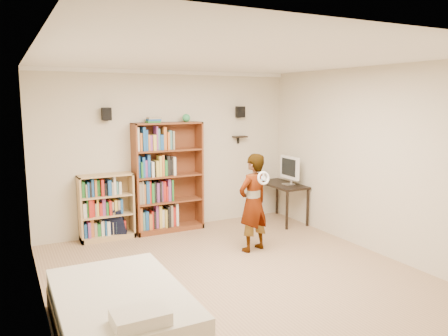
# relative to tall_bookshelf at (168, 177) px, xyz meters

# --- Properties ---
(ground) EXTENTS (4.50, 5.00, 0.01)m
(ground) POSITION_rel_tall_bookshelf_xyz_m (0.08, -2.33, -0.92)
(ground) COLOR tan
(ground) RESTS_ON ground
(room_shell) EXTENTS (4.52, 5.02, 2.71)m
(room_shell) POSITION_rel_tall_bookshelf_xyz_m (0.08, -2.33, 0.84)
(room_shell) COLOR beige
(room_shell) RESTS_ON ground
(crown_molding) EXTENTS (4.50, 5.00, 0.06)m
(crown_molding) POSITION_rel_tall_bookshelf_xyz_m (0.08, -2.33, 1.75)
(crown_molding) COLOR white
(crown_molding) RESTS_ON room_shell
(speaker_left) EXTENTS (0.14, 0.12, 0.20)m
(speaker_left) POSITION_rel_tall_bookshelf_xyz_m (-0.97, 0.07, 1.08)
(speaker_left) COLOR black
(speaker_left) RESTS_ON room_shell
(speaker_right) EXTENTS (0.14, 0.12, 0.20)m
(speaker_right) POSITION_rel_tall_bookshelf_xyz_m (1.43, 0.07, 1.08)
(speaker_right) COLOR black
(speaker_right) RESTS_ON room_shell
(wall_shelf) EXTENTS (0.25, 0.16, 0.02)m
(wall_shelf) POSITION_rel_tall_bookshelf_xyz_m (1.43, 0.08, 0.63)
(wall_shelf) COLOR black
(wall_shelf) RESTS_ON room_shell
(tall_bookshelf) EXTENTS (1.17, 0.34, 1.85)m
(tall_bookshelf) POSITION_rel_tall_bookshelf_xyz_m (0.00, 0.00, 0.00)
(tall_bookshelf) COLOR brown
(tall_bookshelf) RESTS_ON ground
(low_bookshelf) EXTENTS (0.85, 0.32, 1.06)m
(low_bookshelf) POSITION_rel_tall_bookshelf_xyz_m (-1.05, 0.01, -0.40)
(low_bookshelf) COLOR tan
(low_bookshelf) RESTS_ON ground
(computer_desk) EXTENTS (0.52, 1.03, 0.70)m
(computer_desk) POSITION_rel_tall_bookshelf_xyz_m (2.05, -0.40, -0.57)
(computer_desk) COLOR black
(computer_desk) RESTS_ON ground
(imac) EXTENTS (0.16, 0.52, 0.51)m
(imac) POSITION_rel_tall_bookshelf_xyz_m (2.10, -0.53, 0.04)
(imac) COLOR white
(imac) RESTS_ON computer_desk
(daybed) EXTENTS (1.18, 1.81, 0.53)m
(daybed) POSITION_rel_tall_bookshelf_xyz_m (-1.56, -2.94, -0.66)
(daybed) COLOR beige
(daybed) RESTS_ON ground
(person) EXTENTS (0.60, 0.47, 1.45)m
(person) POSITION_rel_tall_bookshelf_xyz_m (0.76, -1.52, -0.20)
(person) COLOR black
(person) RESTS_ON ground
(wii_wheel) EXTENTS (0.19, 0.07, 0.20)m
(wii_wheel) POSITION_rel_tall_bookshelf_xyz_m (0.76, -1.79, 0.21)
(wii_wheel) COLOR white
(wii_wheel) RESTS_ON person
(navy_bag) EXTENTS (0.40, 0.33, 0.47)m
(navy_bag) POSITION_rel_tall_bookshelf_xyz_m (-0.93, 0.01, -0.69)
(navy_bag) COLOR black
(navy_bag) RESTS_ON ground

